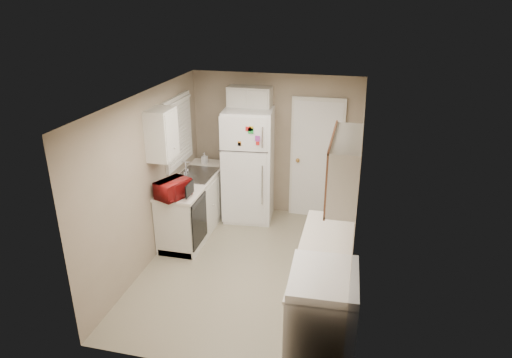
# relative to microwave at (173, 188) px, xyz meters

# --- Properties ---
(floor) EXTENTS (3.80, 3.80, 0.00)m
(floor) POSITION_rel_microwave_xyz_m (1.12, -0.16, -1.05)
(floor) COLOR #B1A88D
(floor) RESTS_ON ground
(ceiling) EXTENTS (3.80, 3.80, 0.00)m
(ceiling) POSITION_rel_microwave_xyz_m (1.12, -0.16, 1.35)
(ceiling) COLOR white
(ceiling) RESTS_ON floor
(wall_left) EXTENTS (3.80, 3.80, 0.00)m
(wall_left) POSITION_rel_microwave_xyz_m (-0.28, -0.16, 0.15)
(wall_left) COLOR gray
(wall_left) RESTS_ON floor
(wall_right) EXTENTS (3.80, 3.80, 0.00)m
(wall_right) POSITION_rel_microwave_xyz_m (2.52, -0.16, 0.15)
(wall_right) COLOR gray
(wall_right) RESTS_ON floor
(wall_back) EXTENTS (2.80, 2.80, 0.00)m
(wall_back) POSITION_rel_microwave_xyz_m (1.12, 1.74, 0.15)
(wall_back) COLOR gray
(wall_back) RESTS_ON floor
(wall_front) EXTENTS (2.80, 2.80, 0.00)m
(wall_front) POSITION_rel_microwave_xyz_m (1.12, -2.06, 0.15)
(wall_front) COLOR gray
(wall_front) RESTS_ON floor
(left_counter) EXTENTS (0.60, 1.80, 0.90)m
(left_counter) POSITION_rel_microwave_xyz_m (0.02, 0.74, -0.60)
(left_counter) COLOR silver
(left_counter) RESTS_ON floor
(dishwasher) EXTENTS (0.03, 0.58, 0.72)m
(dishwasher) POSITION_rel_microwave_xyz_m (0.31, 0.14, -0.56)
(dishwasher) COLOR black
(dishwasher) RESTS_ON floor
(sink) EXTENTS (0.54, 0.74, 0.16)m
(sink) POSITION_rel_microwave_xyz_m (0.02, 0.89, -0.19)
(sink) COLOR gray
(sink) RESTS_ON left_counter
(microwave) EXTENTS (0.52, 0.42, 0.31)m
(microwave) POSITION_rel_microwave_xyz_m (0.00, 0.00, 0.00)
(microwave) COLOR maroon
(microwave) RESTS_ON left_counter
(soap_bottle) EXTENTS (0.10, 0.10, 0.19)m
(soap_bottle) POSITION_rel_microwave_xyz_m (-0.03, 1.42, -0.05)
(soap_bottle) COLOR silver
(soap_bottle) RESTS_ON left_counter
(window_blinds) EXTENTS (0.10, 0.98, 1.08)m
(window_blinds) POSITION_rel_microwave_xyz_m (-0.24, 0.89, 0.55)
(window_blinds) COLOR silver
(window_blinds) RESTS_ON wall_left
(upper_cabinet_left) EXTENTS (0.30, 0.45, 0.70)m
(upper_cabinet_left) POSITION_rel_microwave_xyz_m (-0.13, 0.06, 0.75)
(upper_cabinet_left) COLOR silver
(upper_cabinet_left) RESTS_ON wall_left
(refrigerator) EXTENTS (0.84, 0.82, 1.88)m
(refrigerator) POSITION_rel_microwave_xyz_m (0.75, 1.42, -0.11)
(refrigerator) COLOR white
(refrigerator) RESTS_ON floor
(cabinet_over_fridge) EXTENTS (0.70, 0.30, 0.40)m
(cabinet_over_fridge) POSITION_rel_microwave_xyz_m (0.72, 1.59, 0.95)
(cabinet_over_fridge) COLOR silver
(cabinet_over_fridge) RESTS_ON wall_back
(interior_door) EXTENTS (0.86, 0.06, 2.08)m
(interior_door) POSITION_rel_microwave_xyz_m (1.82, 1.70, -0.03)
(interior_door) COLOR white
(interior_door) RESTS_ON floor
(right_counter) EXTENTS (0.60, 2.00, 0.90)m
(right_counter) POSITION_rel_microwave_xyz_m (2.22, -0.96, -0.60)
(right_counter) COLOR silver
(right_counter) RESTS_ON floor
(stove) EXTENTS (0.71, 0.86, 1.01)m
(stove) POSITION_rel_microwave_xyz_m (2.27, -1.57, -0.54)
(stove) COLOR white
(stove) RESTS_ON floor
(upper_cabinet_right) EXTENTS (0.30, 1.20, 0.70)m
(upper_cabinet_right) POSITION_rel_microwave_xyz_m (2.37, -0.66, 0.75)
(upper_cabinet_right) COLOR silver
(upper_cabinet_right) RESTS_ON wall_right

